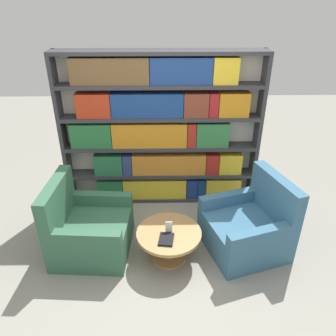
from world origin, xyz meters
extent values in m
plane|color=gray|center=(0.00, 0.00, 0.00)|extent=(14.00, 14.00, 0.00)
cube|color=silver|center=(0.00, 1.58, 1.11)|extent=(2.79, 0.05, 2.21)
cube|color=#333338|center=(-1.37, 1.46, 1.11)|extent=(0.05, 0.30, 2.21)
cube|color=#333338|center=(1.37, 1.46, 1.11)|extent=(0.05, 0.30, 2.21)
cube|color=#333338|center=(0.00, 1.46, 0.03)|extent=(2.69, 0.30, 0.05)
cube|color=#333338|center=(0.00, 1.46, 0.44)|extent=(2.69, 0.30, 0.05)
cube|color=#333338|center=(0.00, 1.46, 0.88)|extent=(2.69, 0.30, 0.05)
cube|color=#333338|center=(0.00, 1.46, 1.33)|extent=(2.69, 0.30, 0.05)
cube|color=#333338|center=(0.00, 1.46, 1.77)|extent=(2.69, 0.30, 0.05)
cube|color=#333338|center=(0.00, 1.46, 2.19)|extent=(2.69, 0.30, 0.05)
cube|color=#236C3D|center=(-0.77, 1.43, 0.21)|extent=(0.38, 0.20, 0.32)
cube|color=gold|center=(-0.10, 1.43, 0.21)|extent=(0.95, 0.20, 0.32)
cube|color=navy|center=(0.46, 1.43, 0.21)|extent=(0.16, 0.20, 0.32)
cube|color=navy|center=(0.61, 1.43, 0.21)|extent=(0.12, 0.20, 0.32)
cube|color=gold|center=(0.94, 1.43, 0.21)|extent=(0.52, 0.20, 0.32)
cube|color=#286E45|center=(-0.77, 1.43, 0.62)|extent=(0.41, 0.20, 0.31)
cube|color=navy|center=(-0.49, 1.43, 0.62)|extent=(0.13, 0.20, 0.31)
cube|color=orange|center=(0.12, 1.43, 0.62)|extent=(1.07, 0.20, 0.31)
cube|color=#A5251A|center=(0.75, 1.43, 0.62)|extent=(0.19, 0.20, 0.31)
cube|color=gold|center=(1.02, 1.43, 0.62)|extent=(0.33, 0.20, 0.31)
cube|color=#276D39|center=(-0.97, 1.43, 1.09)|extent=(0.57, 0.20, 0.35)
cube|color=orange|center=(-0.16, 1.43, 1.09)|extent=(1.04, 0.20, 0.35)
cube|color=#A4291B|center=(0.43, 1.43, 1.09)|extent=(0.12, 0.20, 0.35)
cube|color=#32753F|center=(0.73, 1.43, 1.09)|extent=(0.45, 0.20, 0.35)
cube|color=#B73219|center=(-0.89, 1.43, 1.52)|extent=(0.46, 0.20, 0.33)
cube|color=navy|center=(-0.17, 1.43, 1.52)|extent=(0.96, 0.20, 0.33)
cube|color=brown|center=(0.48, 1.43, 1.52)|extent=(0.33, 0.20, 0.33)
cube|color=maroon|center=(0.71, 1.43, 1.52)|extent=(0.12, 0.20, 0.33)
cube|color=orange|center=(0.99, 1.43, 1.52)|extent=(0.41, 0.20, 0.33)
cube|color=brown|center=(-0.64, 1.43, 1.96)|extent=(1.01, 0.20, 0.34)
cube|color=navy|center=(0.27, 1.43, 1.96)|extent=(0.80, 0.20, 0.34)
cube|color=gold|center=(0.84, 1.43, 1.96)|extent=(0.32, 0.20, 0.34)
cube|color=#336047|center=(-0.84, 0.32, 0.21)|extent=(0.94, 0.93, 0.42)
cube|color=#336047|center=(-1.21, 0.34, 0.69)|extent=(0.20, 0.89, 0.54)
cube|color=#336047|center=(-0.80, -0.06, 0.50)|extent=(0.75, 0.17, 0.16)
cube|color=#336047|center=(-0.75, 0.69, 0.50)|extent=(0.75, 0.17, 0.16)
cube|color=#386684|center=(1.03, 0.32, 0.21)|extent=(1.11, 1.11, 0.42)
cube|color=#386684|center=(1.38, 0.43, 0.69)|extent=(0.40, 0.88, 0.54)
cube|color=#386684|center=(0.84, 0.66, 0.50)|extent=(0.75, 0.34, 0.16)
cube|color=#386684|center=(1.07, -0.06, 0.50)|extent=(0.75, 0.34, 0.16)
cylinder|color=#AD7F4C|center=(0.09, 0.15, 0.18)|extent=(0.14, 0.14, 0.36)
cylinder|color=#AD7F4C|center=(0.09, 0.15, 0.01)|extent=(0.42, 0.42, 0.03)
cylinder|color=#AD7F4C|center=(0.09, 0.15, 0.38)|extent=(0.76, 0.76, 0.04)
cube|color=black|center=(0.09, 0.15, 0.40)|extent=(0.05, 0.06, 0.01)
cube|color=silver|center=(0.09, 0.15, 0.47)|extent=(0.08, 0.01, 0.15)
cube|color=black|center=(0.06, 0.01, 0.41)|extent=(0.19, 0.23, 0.02)
camera|label=1|loc=(0.03, -2.82, 2.89)|focal=35.00mm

